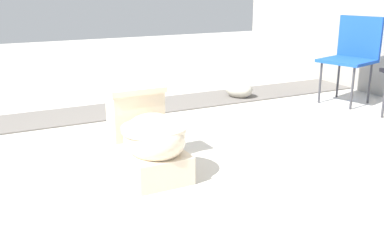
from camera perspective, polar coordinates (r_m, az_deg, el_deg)
The scene contains 5 objects.
ground_plane at distance 3.05m, azimuth -6.42°, elevation -4.99°, with size 14.00×14.00×0.00m, color #B7B2A8.
gravel_strip at distance 4.32m, azimuth -5.91°, elevation 1.69°, with size 0.56×8.00×0.01m, color #605B56.
toilet at distance 2.77m, azimuth -5.54°, elevation -2.39°, with size 0.64×0.40×0.52m.
folding_chair_left at distance 4.70m, azimuth 19.79°, elevation 8.32°, with size 0.55×0.55×0.83m.
boulder_near at distance 4.67m, azimuth 5.99°, elevation 3.92°, with size 0.29×0.22×0.19m, color #ADA899.
Camera 1 is at (2.67, -0.94, 1.13)m, focal length 42.00 mm.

